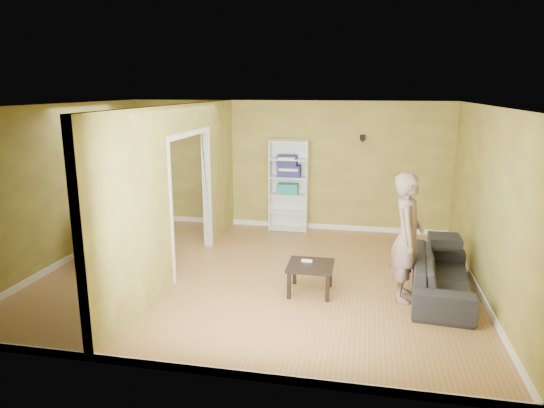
# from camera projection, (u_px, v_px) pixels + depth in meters

# --- Properties ---
(room_shell) EXTENTS (6.50, 6.50, 6.50)m
(room_shell) POSITION_uv_depth(u_px,v_px,m) (256.00, 193.00, 7.25)
(room_shell) COLOR #A06A40
(room_shell) RESTS_ON ground
(partition) EXTENTS (0.22, 5.50, 2.60)m
(partition) POSITION_uv_depth(u_px,v_px,m) (181.00, 190.00, 7.48)
(partition) COLOR #ACAC44
(partition) RESTS_ON ground
(wall_speaker) EXTENTS (0.10, 0.10, 0.10)m
(wall_speaker) POSITION_uv_depth(u_px,v_px,m) (362.00, 138.00, 9.39)
(wall_speaker) COLOR black
(wall_speaker) RESTS_ON room_shell
(sofa) EXTENTS (2.05, 1.02, 0.75)m
(sofa) POSITION_uv_depth(u_px,v_px,m) (442.00, 270.00, 6.73)
(sofa) COLOR black
(sofa) RESTS_ON ground
(person) EXTENTS (0.80, 0.65, 2.07)m
(person) POSITION_uv_depth(u_px,v_px,m) (408.00, 226.00, 6.48)
(person) COLOR slate
(person) RESTS_ON ground
(bookshelf) EXTENTS (0.77, 0.34, 1.84)m
(bookshelf) POSITION_uv_depth(u_px,v_px,m) (289.00, 185.00, 9.80)
(bookshelf) COLOR white
(bookshelf) RESTS_ON ground
(paper_box_teal) EXTENTS (0.42, 0.27, 0.21)m
(paper_box_teal) POSITION_uv_depth(u_px,v_px,m) (288.00, 189.00, 9.78)
(paper_box_teal) COLOR #196051
(paper_box_teal) RESTS_ON bookshelf
(paper_box_navy_b) EXTENTS (0.45, 0.29, 0.23)m
(paper_box_navy_b) POSITION_uv_depth(u_px,v_px,m) (289.00, 171.00, 9.69)
(paper_box_navy_b) COLOR navy
(paper_box_navy_b) RESTS_ON bookshelf
(paper_box_navy_c) EXTENTS (0.40, 0.26, 0.20)m
(paper_box_navy_c) POSITION_uv_depth(u_px,v_px,m) (287.00, 161.00, 9.65)
(paper_box_navy_c) COLOR navy
(paper_box_navy_c) RESTS_ON bookshelf
(coffee_table) EXTENTS (0.63, 0.63, 0.42)m
(coffee_table) POSITION_uv_depth(u_px,v_px,m) (310.00, 269.00, 6.83)
(coffee_table) COLOR black
(coffee_table) RESTS_ON ground
(game_controller) EXTENTS (0.15, 0.04, 0.03)m
(game_controller) POSITION_uv_depth(u_px,v_px,m) (307.00, 261.00, 6.91)
(game_controller) COLOR white
(game_controller) RESTS_ON coffee_table
(dining_table) EXTENTS (1.26, 0.84, 0.79)m
(dining_table) POSITION_uv_depth(u_px,v_px,m) (120.00, 216.00, 8.26)
(dining_table) COLOR tan
(dining_table) RESTS_ON ground
(chair_left) EXTENTS (0.47, 0.47, 0.87)m
(chair_left) POSITION_uv_depth(u_px,v_px,m) (80.00, 230.00, 8.39)
(chair_left) COLOR #D8B278
(chair_left) RESTS_ON ground
(chair_near) EXTENTS (0.50, 0.50, 0.87)m
(chair_near) POSITION_uv_depth(u_px,v_px,m) (108.00, 244.00, 7.66)
(chair_near) COLOR #D6B67B
(chair_near) RESTS_ON ground
(chair_far) EXTENTS (0.51, 0.51, 0.87)m
(chair_far) POSITION_uv_depth(u_px,v_px,m) (136.00, 223.00, 8.83)
(chair_far) COLOR tan
(chair_far) RESTS_ON ground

